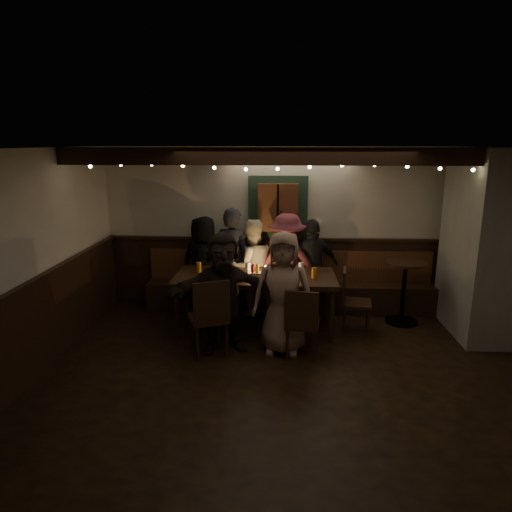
# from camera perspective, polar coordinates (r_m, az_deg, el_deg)

# --- Properties ---
(room) EXTENTS (6.02, 5.01, 2.62)m
(room) POSITION_cam_1_polar(r_m,az_deg,el_deg) (6.57, 13.73, -0.35)
(room) COLOR black
(room) RESTS_ON ground
(dining_table) EXTENTS (2.29, 0.98, 0.99)m
(dining_table) POSITION_cam_1_polar(r_m,az_deg,el_deg) (6.53, -0.13, -3.01)
(dining_table) COLOR black
(dining_table) RESTS_ON ground
(chair_near_left) EXTENTS (0.60, 0.60, 1.02)m
(chair_near_left) POSITION_cam_1_polar(r_m,az_deg,el_deg) (5.79, -5.79, -7.14)
(chair_near_left) COLOR black
(chair_near_left) RESTS_ON ground
(chair_near_right) EXTENTS (0.46, 0.46, 0.92)m
(chair_near_right) POSITION_cam_1_polar(r_m,az_deg,el_deg) (5.75, 5.74, -7.93)
(chair_near_right) COLOR black
(chair_near_right) RESTS_ON ground
(chair_end) EXTENTS (0.47, 0.47, 0.91)m
(chair_end) POSITION_cam_1_polar(r_m,az_deg,el_deg) (6.69, 11.74, -5.00)
(chair_end) COLOR black
(chair_end) RESTS_ON ground
(high_top) EXTENTS (0.60, 0.60, 0.95)m
(high_top) POSITION_cam_1_polar(r_m,az_deg,el_deg) (7.16, 18.03, -3.38)
(high_top) COLOR black
(high_top) RESTS_ON ground
(person_a) EXTENTS (0.84, 0.63, 1.54)m
(person_a) POSITION_cam_1_polar(r_m,az_deg,el_deg) (7.30, -6.54, -1.06)
(person_a) COLOR black
(person_a) RESTS_ON ground
(person_b) EXTENTS (0.71, 0.56, 1.69)m
(person_b) POSITION_cam_1_polar(r_m,az_deg,el_deg) (7.21, -2.94, -0.56)
(person_b) COLOR #24262F
(person_b) RESTS_ON ground
(person_c) EXTENTS (0.89, 0.79, 1.52)m
(person_c) POSITION_cam_1_polar(r_m,az_deg,el_deg) (7.15, -0.55, -1.41)
(person_c) COLOR beige
(person_c) RESTS_ON ground
(person_d) EXTENTS (1.06, 0.63, 1.61)m
(person_d) POSITION_cam_1_polar(r_m,az_deg,el_deg) (7.13, 3.86, -1.09)
(person_d) COLOR brown
(person_d) RESTS_ON ground
(person_e) EXTENTS (0.96, 0.69, 1.51)m
(person_e) POSITION_cam_1_polar(r_m,az_deg,el_deg) (7.24, 7.06, -1.32)
(person_e) COLOR #232329
(person_e) RESTS_ON ground
(person_f) EXTENTS (1.53, 0.84, 1.58)m
(person_f) POSITION_cam_1_polar(r_m,az_deg,el_deg) (5.87, -4.12, -4.61)
(person_f) COLOR black
(person_f) RESTS_ON ground
(person_g) EXTENTS (0.82, 0.58, 1.59)m
(person_g) POSITION_cam_1_polar(r_m,az_deg,el_deg) (5.82, 3.41, -4.66)
(person_g) COLOR #997765
(person_g) RESTS_ON ground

